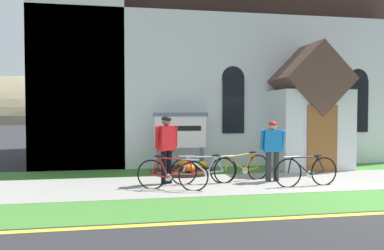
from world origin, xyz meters
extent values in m
plane|color=#2B2B2D|center=(0.00, 4.00, 0.00)|extent=(140.00, 140.00, 0.00)
cube|color=#99968E|center=(-1.86, 2.16, 0.01)|extent=(32.00, 2.77, 0.01)
cube|color=#427F33|center=(-1.86, -0.09, 0.00)|extent=(32.00, 1.73, 0.01)
cube|color=#427F33|center=(-1.86, 4.33, 0.00)|extent=(24.00, 1.56, 0.01)
cube|color=yellow|center=(-1.86, -1.10, 0.00)|extent=(28.00, 0.16, 0.01)
cube|color=silver|center=(-1.86, 9.35, 2.64)|extent=(13.44, 8.48, 5.28)
cube|color=silver|center=(0.56, 4.31, 1.30)|extent=(2.40, 1.60, 2.60)
cube|color=brown|center=(0.56, 4.31, 2.95)|extent=(2.40, 1.80, 2.40)
cube|color=brown|center=(0.56, 3.49, 1.05)|extent=(1.00, 0.06, 2.10)
cube|color=black|center=(-1.86, 5.08, 2.10)|extent=(0.76, 0.06, 1.90)
cone|color=black|center=(-1.86, 5.08, 3.05)|extent=(0.80, 0.06, 0.80)
cube|color=black|center=(2.84, 5.08, 2.10)|extent=(0.76, 0.06, 1.90)
cone|color=black|center=(2.84, 5.08, 3.05)|extent=(0.80, 0.06, 0.80)
cube|color=slate|center=(-4.46, 4.56, 0.37)|extent=(0.12, 0.12, 0.74)
cube|color=slate|center=(-3.07, 4.50, 0.37)|extent=(0.12, 0.12, 0.74)
cube|color=white|center=(-3.77, 4.53, 1.24)|extent=(1.65, 0.15, 1.00)
cube|color=slate|center=(-3.77, 4.53, 1.80)|extent=(1.77, 0.20, 0.12)
cube|color=black|center=(-3.77, 4.49, 1.36)|extent=(1.32, 0.07, 0.16)
cylinder|color=#382319|center=(-3.77, 4.07, 0.05)|extent=(1.93, 1.93, 0.10)
ellipsoid|color=gold|center=(-3.12, 4.16, 0.22)|extent=(0.36, 0.36, 0.24)
ellipsoid|color=gold|center=(-3.64, 4.63, 0.22)|extent=(0.36, 0.36, 0.24)
ellipsoid|color=orange|center=(-4.33, 3.93, 0.22)|extent=(0.36, 0.36, 0.24)
ellipsoid|color=orange|center=(-3.62, 3.56, 0.22)|extent=(0.36, 0.36, 0.24)
torus|color=black|center=(-4.87, 1.81, 0.35)|extent=(0.70, 0.32, 0.74)
torus|color=black|center=(-3.90, 1.41, 0.35)|extent=(0.70, 0.32, 0.74)
cylinder|color=#A51E19|center=(-4.23, 1.55, 0.52)|extent=(0.54, 0.25, 0.46)
cylinder|color=#A51E19|center=(-4.34, 1.59, 0.76)|extent=(0.73, 0.33, 0.09)
cylinder|color=#A51E19|center=(-4.59, 1.70, 0.54)|extent=(0.26, 0.13, 0.50)
cylinder|color=#A51E19|center=(-4.67, 1.73, 0.33)|extent=(0.40, 0.19, 0.09)
cylinder|color=#A51E19|center=(-4.78, 1.78, 0.57)|extent=(0.22, 0.12, 0.44)
cylinder|color=#A51E19|center=(-3.94, 1.43, 0.54)|extent=(0.12, 0.08, 0.38)
ellipsoid|color=black|center=(-4.69, 1.74, 0.81)|extent=(0.25, 0.17, 0.05)
cylinder|color=silver|center=(-3.98, 1.45, 0.75)|extent=(0.42, 0.19, 0.03)
cylinder|color=silver|center=(-4.48, 1.65, 0.30)|extent=(0.17, 0.09, 0.18)
torus|color=black|center=(-1.86, 2.59, 0.34)|extent=(0.70, 0.25, 0.72)
torus|color=black|center=(-2.88, 2.27, 0.34)|extent=(0.70, 0.25, 0.72)
cylinder|color=orange|center=(-2.54, 2.37, 0.49)|extent=(0.56, 0.21, 0.43)
cylinder|color=orange|center=(-2.43, 2.41, 0.72)|extent=(0.77, 0.27, 0.09)
cylinder|color=orange|center=(-2.16, 2.49, 0.52)|extent=(0.27, 0.11, 0.47)
cylinder|color=orange|center=(-2.07, 2.52, 0.32)|extent=(0.42, 0.16, 0.09)
cylinder|color=orange|center=(-1.96, 2.56, 0.54)|extent=(0.23, 0.10, 0.42)
cylinder|color=orange|center=(-2.84, 2.28, 0.52)|extent=(0.13, 0.07, 0.36)
ellipsoid|color=black|center=(-2.05, 2.53, 0.78)|extent=(0.25, 0.15, 0.05)
cylinder|color=silver|center=(-2.80, 2.29, 0.71)|extent=(0.43, 0.16, 0.03)
cylinder|color=silver|center=(-2.27, 2.46, 0.29)|extent=(0.18, 0.07, 0.18)
torus|color=black|center=(-0.47, 1.54, 0.36)|extent=(0.75, 0.10, 0.75)
torus|color=black|center=(-1.48, 1.45, 0.36)|extent=(0.75, 0.10, 0.75)
cylinder|color=black|center=(-1.14, 1.48, 0.52)|extent=(0.55, 0.08, 0.47)
cylinder|color=black|center=(-1.03, 1.49, 0.74)|extent=(0.75, 0.10, 0.04)
cylinder|color=black|center=(-0.76, 1.51, 0.52)|extent=(0.26, 0.06, 0.46)
cylinder|color=black|center=(-0.67, 1.52, 0.33)|extent=(0.41, 0.07, 0.09)
cylinder|color=black|center=(-0.56, 1.53, 0.55)|extent=(0.22, 0.05, 0.40)
cylinder|color=black|center=(-1.44, 1.45, 0.55)|extent=(0.12, 0.05, 0.40)
ellipsoid|color=black|center=(-0.65, 1.52, 0.77)|extent=(0.25, 0.10, 0.05)
cylinder|color=silver|center=(-1.40, 1.46, 0.77)|extent=(0.44, 0.07, 0.03)
cylinder|color=silver|center=(-0.87, 1.50, 0.30)|extent=(0.18, 0.04, 0.18)
torus|color=black|center=(-2.96, 2.23, 0.33)|extent=(0.70, 0.04, 0.70)
torus|color=black|center=(-4.01, 2.23, 0.33)|extent=(0.70, 0.04, 0.70)
cylinder|color=#B7B7BC|center=(-3.66, 2.23, 0.50)|extent=(0.57, 0.04, 0.47)
cylinder|color=#B7B7BC|center=(-3.54, 2.23, 0.72)|extent=(0.78, 0.04, 0.04)
cylinder|color=#B7B7BC|center=(-3.27, 2.23, 0.50)|extent=(0.26, 0.04, 0.45)
cylinder|color=#B7B7BC|center=(-3.17, 2.23, 0.31)|extent=(0.43, 0.04, 0.09)
cylinder|color=#B7B7BC|center=(-3.06, 2.23, 0.53)|extent=(0.22, 0.04, 0.40)
cylinder|color=#B7B7BC|center=(-3.97, 2.23, 0.53)|extent=(0.12, 0.04, 0.39)
ellipsoid|color=black|center=(-3.15, 2.23, 0.75)|extent=(0.24, 0.08, 0.05)
cylinder|color=silver|center=(-3.93, 2.23, 0.74)|extent=(0.44, 0.03, 0.03)
cylinder|color=silver|center=(-3.38, 2.23, 0.28)|extent=(0.18, 0.02, 0.18)
cylinder|color=#2D2D33|center=(-1.46, 2.25, 0.41)|extent=(0.15, 0.15, 0.81)
cylinder|color=#2D2D33|center=(-1.68, 2.27, 0.41)|extent=(0.15, 0.15, 0.81)
cube|color=blue|center=(-1.57, 2.26, 1.11)|extent=(0.48, 0.25, 0.59)
sphere|color=tan|center=(-1.57, 2.26, 1.51)|extent=(0.21, 0.21, 0.21)
ellipsoid|color=red|center=(-1.57, 2.26, 1.56)|extent=(0.25, 0.29, 0.15)
cylinder|color=blue|center=(-1.30, 2.19, 1.14)|extent=(0.09, 0.23, 0.54)
cylinder|color=blue|center=(-1.84, 2.33, 1.14)|extent=(0.09, 0.19, 0.54)
cylinder|color=black|center=(-4.36, 2.44, 0.44)|extent=(0.15, 0.15, 0.88)
cylinder|color=black|center=(-4.52, 2.33, 0.44)|extent=(0.15, 0.15, 0.88)
cube|color=red|center=(-4.44, 2.38, 1.20)|extent=(0.52, 0.46, 0.64)
sphere|color=#936B51|center=(-4.44, 2.38, 1.64)|extent=(0.23, 0.23, 0.23)
ellipsoid|color=black|center=(-4.44, 2.38, 1.70)|extent=(0.36, 0.37, 0.16)
cylinder|color=red|center=(-4.18, 2.53, 1.24)|extent=(0.09, 0.18, 0.59)
cylinder|color=red|center=(-4.70, 2.23, 1.24)|extent=(0.09, 0.24, 0.58)
cylinder|color=#3D2D1E|center=(7.17, 10.16, 0.93)|extent=(0.32, 0.32, 1.87)
cone|color=#23662D|center=(7.17, 10.16, 4.61)|extent=(3.47, 3.47, 5.47)
ellipsoid|color=#847A5B|center=(-11.20, 72.06, 0.00)|extent=(102.13, 47.47, 18.19)
camera|label=1|loc=(-5.45, -7.33, 1.90)|focal=35.12mm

